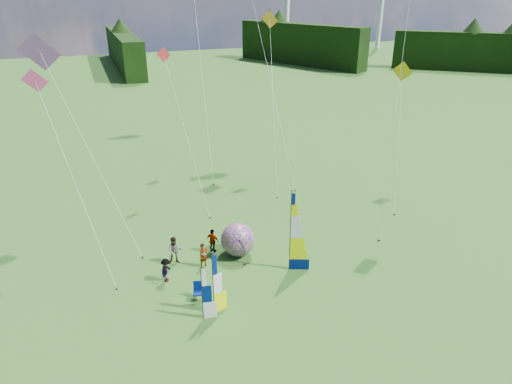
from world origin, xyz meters
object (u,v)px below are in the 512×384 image
object	(u,v)px
kite_whale	(271,74)
camp_chair	(198,292)
spectator_c	(166,270)
spectator_d	(213,241)
bol_inflatable	(238,240)
side_banner_far	(202,295)
spectator_b	(175,250)
spectator_a	(203,255)
side_banner_left	(213,285)
feather_banner_main	(290,233)

from	to	relation	value
kite_whale	camp_chair	bearing A→B (deg)	-113.35
spectator_c	spectator_d	size ratio (longest dim) A/B	0.90
bol_inflatable	camp_chair	world-z (taller)	bol_inflatable
side_banner_far	spectator_d	xyz separation A→B (m)	(2.34, 6.38, -0.74)
side_banner_far	spectator_b	bearing A→B (deg)	101.68
spectator_a	spectator_d	distance (m)	1.81
spectator_a	spectator_c	xyz separation A→B (m)	(-2.51, -0.73, -0.06)
camp_chair	kite_whale	distance (m)	23.20
bol_inflatable	spectator_d	world-z (taller)	bol_inflatable
side_banner_left	spectator_c	size ratio (longest dim) A/B	2.41
bol_inflatable	kite_whale	bearing A→B (deg)	60.31
side_banner_left	spectator_c	distance (m)	4.48
spectator_a	kite_whale	distance (m)	20.07
spectator_b	kite_whale	distance (m)	20.21
spectator_b	kite_whale	bearing A→B (deg)	60.65
bol_inflatable	spectator_b	world-z (taller)	bol_inflatable
bol_inflatable	kite_whale	xyz separation A→B (m)	(8.16, 14.30, 7.91)
bol_inflatable	side_banner_far	bearing A→B (deg)	-124.74
spectator_c	spectator_b	bearing A→B (deg)	6.20
side_banner_left	camp_chair	xyz separation A→B (m)	(-0.52, 1.49, -1.31)
side_banner_left	bol_inflatable	bearing A→B (deg)	44.33
feather_banner_main	kite_whale	xyz separation A→B (m)	(5.70, 17.13, 6.40)
camp_chair	feather_banner_main	bearing A→B (deg)	27.64
spectator_b	feather_banner_main	bearing A→B (deg)	-14.32
side_banner_left	side_banner_far	bearing A→B (deg)	-176.13
bol_inflatable	spectator_d	distance (m)	1.74
side_banner_left	spectator_b	bearing A→B (deg)	84.76
side_banner_far	kite_whale	distance (m)	24.29
camp_chair	spectator_c	bearing A→B (deg)	137.94
spectator_d	kite_whale	world-z (taller)	kite_whale
spectator_b	bol_inflatable	bearing A→B (deg)	6.11
bol_inflatable	spectator_b	size ratio (longest dim) A/B	1.20
bol_inflatable	spectator_c	distance (m)	5.18
bol_inflatable	spectator_d	size ratio (longest dim) A/B	1.33
feather_banner_main	spectator_c	world-z (taller)	feather_banner_main
spectator_c	spectator_d	distance (m)	4.18
side_banner_left	spectator_c	bearing A→B (deg)	100.58
bol_inflatable	kite_whale	world-z (taller)	kite_whale
spectator_a	kite_whale	size ratio (longest dim) A/B	0.09
side_banner_left	side_banner_far	xyz separation A→B (m)	(-0.68, -0.23, -0.26)
side_banner_far	spectator_d	size ratio (longest dim) A/B	1.87
feather_banner_main	side_banner_far	size ratio (longest dim) A/B	1.66
spectator_a	spectator_b	xyz separation A→B (m)	(-1.60, 1.03, 0.11)
side_banner_left	spectator_d	bearing A→B (deg)	59.93
side_banner_left	spectator_b	world-z (taller)	side_banner_left
spectator_c	side_banner_far	bearing A→B (deg)	-130.60
kite_whale	side_banner_left	bearing A→B (deg)	-110.18
feather_banner_main	side_banner_far	world-z (taller)	feather_banner_main
spectator_b	spectator_d	world-z (taller)	spectator_b
spectator_a	spectator_c	bearing A→B (deg)	173.90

